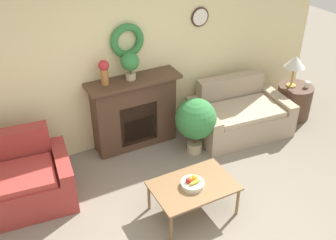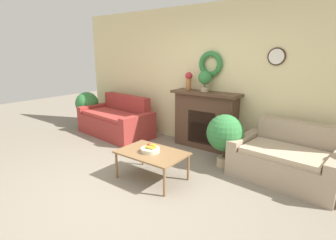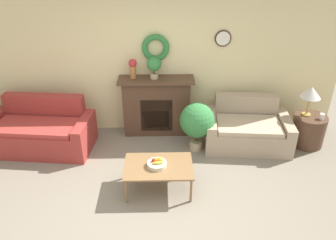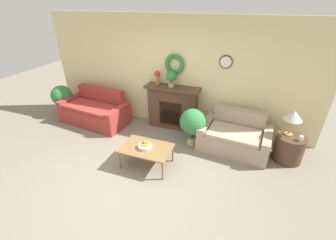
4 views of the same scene
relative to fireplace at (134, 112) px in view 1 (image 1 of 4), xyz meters
The scene contains 11 objects.
wall_back 0.83m from the fireplace, 104.11° to the left, with size 6.80×0.17×2.70m.
fireplace is the anchor object (origin of this frame).
loveseat_right 1.68m from the fireplace, 14.51° to the right, with size 1.54×1.08×0.81m.
coffee_table 1.65m from the fireplace, 88.81° to the right, with size 0.98×0.65×0.42m.
fruit_bowl 1.65m from the fireplace, 89.46° to the right, with size 0.28×0.28×0.12m.
side_table_by_loveseat 2.74m from the fireplace, 10.09° to the right, with size 0.57×0.57×0.56m.
table_lamp 2.68m from the fireplace, ahead, with size 0.34×0.34×0.53m.
mug 2.87m from the fireplace, 11.60° to the right, with size 0.08×0.08×0.10m.
vase_on_mantel_left 0.85m from the fireplace, behind, with size 0.14×0.14×0.35m.
potted_plant_on_mantel 0.79m from the fireplace, 155.52° to the right, with size 0.25×0.25×0.39m.
potted_plant_floor_by_loveseat 0.91m from the fireplace, 40.85° to the right, with size 0.59×0.59×0.87m.
Camera 1 is at (-1.80, -2.45, 3.50)m, focal length 42.00 mm.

